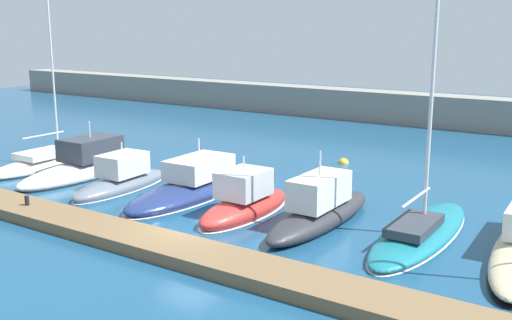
# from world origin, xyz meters

# --- Properties ---
(ground_plane) EXTENTS (120.00, 120.00, 0.00)m
(ground_plane) POSITION_xyz_m (0.00, 0.00, 0.00)
(ground_plane) COLOR navy
(dock_pier) EXTENTS (38.19, 2.17, 0.47)m
(dock_pier) POSITION_xyz_m (0.00, -1.90, 0.23)
(dock_pier) COLOR brown
(dock_pier) RESTS_ON ground_plane
(breakwater_seawall) EXTENTS (108.00, 2.68, 2.67)m
(breakwater_seawall) POSITION_xyz_m (0.00, 33.16, 1.34)
(breakwater_seawall) COLOR gray
(breakwater_seawall) RESTS_ON ground_plane
(sailboat_ivory_nearest) EXTENTS (2.96, 9.77, 18.12)m
(sailboat_ivory_nearest) POSITION_xyz_m (-15.26, 5.29, 0.26)
(sailboat_ivory_nearest) COLOR silver
(sailboat_ivory_nearest) RESTS_ON ground_plane
(motorboat_white_second) EXTENTS (3.04, 9.68, 3.50)m
(motorboat_white_second) POSITION_xyz_m (-11.69, 4.89, 0.50)
(motorboat_white_second) COLOR white
(motorboat_white_second) RESTS_ON ground_plane
(motorboat_slate_third) EXTENTS (2.42, 6.82, 2.81)m
(motorboat_slate_third) POSITION_xyz_m (-7.73, 3.70, 0.49)
(motorboat_slate_third) COLOR slate
(motorboat_slate_third) RESTS_ON ground_plane
(motorboat_navy_fourth) EXTENTS (3.35, 9.58, 3.15)m
(motorboat_navy_fourth) POSITION_xyz_m (-3.89, 4.96, 0.45)
(motorboat_navy_fourth) COLOR navy
(motorboat_navy_fourth) RESTS_ON ground_plane
(motorboat_red_fifth) EXTENTS (2.25, 6.42, 3.08)m
(motorboat_red_fifth) POSITION_xyz_m (0.19, 3.71, 0.55)
(motorboat_red_fifth) COLOR #B72D28
(motorboat_red_fifth) RESTS_ON ground_plane
(motorboat_charcoal_sixth) EXTENTS (2.07, 8.40, 3.49)m
(motorboat_charcoal_sixth) POSITION_xyz_m (3.69, 4.43, 0.69)
(motorboat_charcoal_sixth) COLOR #2D2D33
(motorboat_charcoal_sixth) RESTS_ON ground_plane
(sailboat_teal_seventh) EXTENTS (2.72, 9.72, 14.22)m
(sailboat_teal_seventh) POSITION_xyz_m (7.87, 5.18, 0.29)
(sailboat_teal_seventh) COLOR #19707F
(sailboat_teal_seventh) RESTS_ON ground_plane
(mooring_buoy_yellow) EXTENTS (0.65, 0.65, 0.65)m
(mooring_buoy_yellow) POSITION_xyz_m (-0.71, 15.76, 0.00)
(mooring_buoy_yellow) COLOR yellow
(mooring_buoy_yellow) RESTS_ON ground_plane
(dock_bollard) EXTENTS (0.20, 0.20, 0.44)m
(dock_bollard) POSITION_xyz_m (-7.98, -1.90, 0.69)
(dock_bollard) COLOR black
(dock_bollard) RESTS_ON dock_pier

